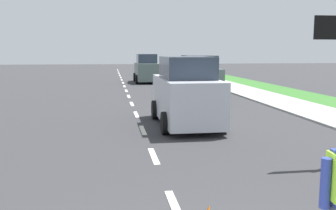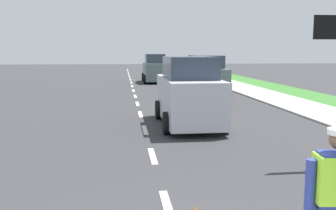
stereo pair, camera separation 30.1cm
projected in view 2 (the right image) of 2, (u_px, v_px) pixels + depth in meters
The scene contains 5 objects.
ground_plane at pixel (133, 90), 24.05m from camera, with size 96.00×96.00×0.00m, color #333335.
lane_center_line at pixel (132, 84), 28.18m from camera, with size 0.14×46.40×0.01m.
car_outgoing_far at pixel (155, 69), 29.88m from camera, with size 1.88×4.10×2.22m.
car_parked_far at pixel (205, 76), 21.66m from camera, with size 2.09×4.19×2.20m.
car_outgoing_ahead at pixel (189, 94), 12.58m from camera, with size 1.97×4.21×2.28m.
Camera 2 is at (-0.68, -3.03, 2.46)m, focal length 40.84 mm.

